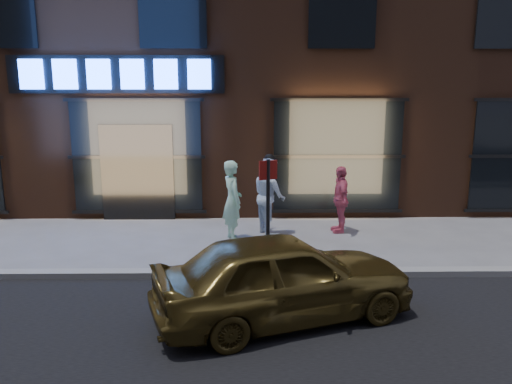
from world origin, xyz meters
The scene contains 8 objects.
ground centered at (0.00, 0.00, 0.00)m, with size 90.00×90.00×0.00m, color slate.
curb centered at (0.00, 0.00, 0.06)m, with size 60.00×0.25×0.12m, color gray.
storefront_building centered at (0.00, 7.99, 5.15)m, with size 30.20×8.28×10.30m.
man_bowtie centered at (2.42, 2.21, 0.88)m, with size 0.64×0.42×1.76m, color #C2FFCB.
man_cap centered at (3.25, 2.70, 0.88)m, with size 0.85×0.67×1.76m, color white.
passerby centered at (4.89, 2.75, 0.77)m, with size 0.91×0.38×1.55m, color #DE5B77.
gold_sedan centered at (3.28, -1.64, 0.64)m, with size 1.52×3.78×1.29m, color brown.
sign_post centered at (3.11, 0.10, 1.27)m, with size 0.32×0.15×2.10m.
Camera 1 is at (2.78, -8.40, 3.36)m, focal length 35.00 mm.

